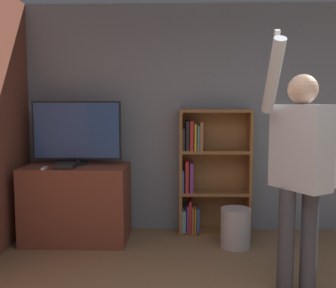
# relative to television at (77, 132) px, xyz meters

# --- Properties ---
(wall_back) EXTENTS (6.71, 0.09, 2.70)m
(wall_back) POSITION_rel_television_xyz_m (1.69, 0.38, 0.13)
(wall_back) COLOR gray
(wall_back) RESTS_ON ground_plane
(tv_ledge) EXTENTS (1.14, 0.66, 0.85)m
(tv_ledge) POSITION_rel_television_xyz_m (0.00, -0.07, -0.79)
(tv_ledge) COLOR brown
(tv_ledge) RESTS_ON ground_plane
(television) EXTENTS (0.99, 0.22, 0.71)m
(television) POSITION_rel_television_xyz_m (0.00, 0.00, 0.00)
(television) COLOR black
(television) RESTS_ON tv_ledge
(game_console) EXTENTS (0.21, 0.24, 0.05)m
(game_console) POSITION_rel_television_xyz_m (-0.07, -0.23, -0.34)
(game_console) COLOR black
(game_console) RESTS_ON tv_ledge
(remote_loose) EXTENTS (0.05, 0.14, 0.02)m
(remote_loose) POSITION_rel_television_xyz_m (-0.28, -0.31, -0.36)
(remote_loose) COLOR white
(remote_loose) RESTS_ON tv_ledge
(bookshelf) EXTENTS (0.84, 0.28, 1.47)m
(bookshelf) POSITION_rel_television_xyz_m (1.48, 0.21, -0.50)
(bookshelf) COLOR brown
(bookshelf) RESTS_ON ground_plane
(person) EXTENTS (0.60, 0.58, 2.06)m
(person) POSITION_rel_television_xyz_m (2.08, -1.33, -0.14)
(person) COLOR #383842
(person) RESTS_ON ground_plane
(waste_bin) EXTENTS (0.32, 0.32, 0.42)m
(waste_bin) POSITION_rel_television_xyz_m (1.75, -0.25, -1.01)
(waste_bin) COLOR #B7B7BC
(waste_bin) RESTS_ON ground_plane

